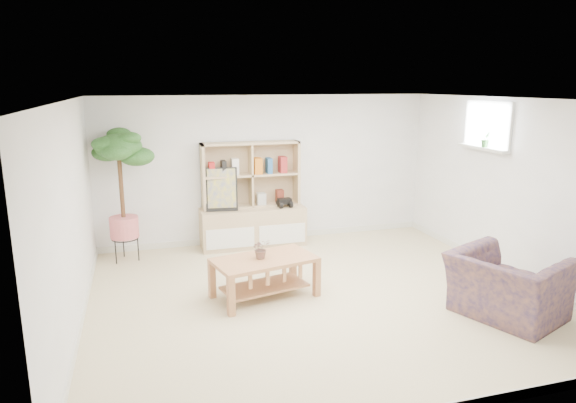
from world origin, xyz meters
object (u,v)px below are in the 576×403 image
object	(u,v)px
armchair	(508,282)
floor_tree	(122,196)
storage_unit	(252,195)
coffee_table	(265,277)

from	to	relation	value
armchair	floor_tree	bearing A→B (deg)	30.32
storage_unit	coffee_table	distance (m)	2.17
storage_unit	floor_tree	distance (m)	1.99
storage_unit	armchair	distance (m)	4.03
storage_unit	floor_tree	xyz separation A→B (m)	(-1.98, -0.19, 0.14)
coffee_table	armchair	distance (m)	2.80
storage_unit	coffee_table	size ratio (longest dim) A/B	1.37
storage_unit	armchair	world-z (taller)	storage_unit
armchair	coffee_table	bearing A→B (deg)	40.08
coffee_table	floor_tree	world-z (taller)	floor_tree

